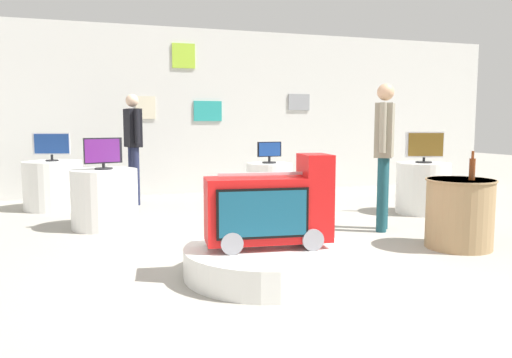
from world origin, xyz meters
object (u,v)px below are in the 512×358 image
display_pedestal_center_rear (105,199)px  bottle_on_side_table (472,168)px  display_pedestal_left_rear (53,185)px  display_pedestal_far_right (269,188)px  display_pedestal_right_rear (423,188)px  side_table_round (459,213)px  tv_on_right_rear (425,147)px  shopper_browsing_near_truck (133,140)px  tv_on_far_right (269,152)px  tv_on_left_rear (51,145)px  main_display_pedestal (268,261)px  shopper_browsing_rear (384,145)px  novelty_firetruck_tv (271,209)px  tv_on_center_rear (103,153)px

display_pedestal_center_rear → bottle_on_side_table: (3.57, -2.23, 0.47)m
display_pedestal_left_rear → display_pedestal_far_right: size_ratio=1.18×
display_pedestal_right_rear → side_table_round: bearing=-115.8°
tv_on_right_rear → shopper_browsing_near_truck: 4.45m
display_pedestal_left_rear → tv_on_right_rear: 5.55m
tv_on_far_right → display_pedestal_center_rear: bearing=-172.0°
shopper_browsing_near_truck → tv_on_left_rear: bearing=-175.7°
display_pedestal_far_right → tv_on_far_right: tv_on_far_right is taller
main_display_pedestal → display_pedestal_left_rear: 4.62m
display_pedestal_left_rear → tv_on_left_rear: bearing=-74.3°
bottle_on_side_table → tv_on_left_rear: bearing=137.8°
display_pedestal_center_rear → display_pedestal_far_right: (2.26, 0.32, 0.00)m
tv_on_left_rear → display_pedestal_far_right: (3.00, -1.35, -0.61)m
display_pedestal_center_rear → shopper_browsing_near_truck: size_ratio=0.46×
tv_on_right_rear → display_pedestal_far_right: bearing=164.4°
tv_on_right_rear → display_pedestal_center_rear: bearing=176.4°
side_table_round → shopper_browsing_rear: 1.23m
shopper_browsing_rear → display_pedestal_center_rear: bearing=160.4°
display_pedestal_right_rear → tv_on_right_rear: tv_on_right_rear is taller
main_display_pedestal → novelty_firetruck_tv: bearing=-23.8°
side_table_round → tv_on_left_rear: bearing=138.1°
tv_on_far_right → shopper_browsing_rear: size_ratio=0.21×
display_pedestal_left_rear → tv_on_right_rear: bearing=-20.8°
bottle_on_side_table → shopper_browsing_rear: 1.15m
shopper_browsing_near_truck → tv_on_far_right: bearing=-38.7°
main_display_pedestal → bottle_on_side_table: (2.26, 0.23, 0.72)m
side_table_round → display_pedestal_left_rear: bearing=138.1°
display_pedestal_right_rear → shopper_browsing_near_truck: bearing=152.7°
novelty_firetruck_tv → shopper_browsing_near_truck: (-0.87, 4.23, 0.47)m
novelty_firetruck_tv → tv_on_right_rear: (3.08, 2.18, 0.40)m
display_pedestal_left_rear → tv_on_far_right: 3.34m
novelty_firetruck_tv → bottle_on_side_table: bearing=6.0°
display_pedestal_left_rear → display_pedestal_far_right: (3.01, -1.35, 0.00)m
display_pedestal_center_rear → shopper_browsing_rear: size_ratio=0.46×
tv_on_far_right → bottle_on_side_table: bearing=-62.9°
tv_on_left_rear → side_table_round: size_ratio=0.76×
main_display_pedestal → side_table_round: (2.20, 0.31, 0.24)m
display_pedestal_right_rear → tv_on_left_rear: bearing=159.3°
main_display_pedestal → tv_on_center_rear: tv_on_center_rear is taller
display_pedestal_right_rear → tv_on_center_rear: bearing=176.5°
display_pedestal_left_rear → tv_on_right_rear: (5.16, -1.96, 0.60)m
display_pedestal_center_rear → tv_on_center_rear: size_ratio=1.77×
tv_on_far_right → side_table_round: bearing=-63.1°
display_pedestal_left_rear → tv_on_center_rear: 1.92m
display_pedestal_center_rear → side_table_round: display_pedestal_center_rear is taller
tv_on_right_rear → tv_on_far_right: (-2.15, 0.60, -0.07)m
main_display_pedestal → bottle_on_side_table: bottle_on_side_table is taller
main_display_pedestal → side_table_round: side_table_round is taller
display_pedestal_right_rear → tv_on_right_rear: size_ratio=1.44×
display_pedestal_far_right → tv_on_center_rear: bearing=-171.8°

